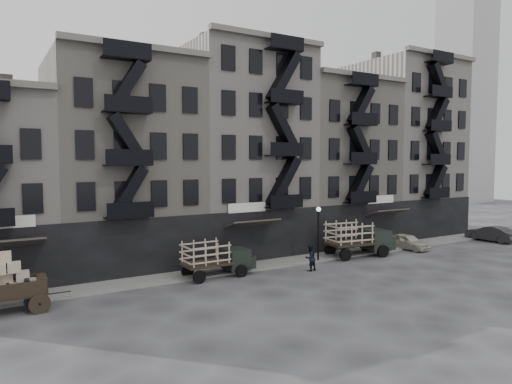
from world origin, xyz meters
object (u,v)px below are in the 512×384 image
wagon (7,279)px  car_east (407,241)px  stake_truck_east (359,236)px  pedestrian_mid (310,258)px  pedestrian_west (28,295)px  stake_truck_west (217,256)px  car_far (491,234)px

wagon → car_east: bearing=3.8°
stake_truck_east → pedestrian_mid: stake_truck_east is taller
pedestrian_west → pedestrian_mid: size_ratio=0.96×
wagon → stake_truck_west: 12.50m
stake_truck_west → car_east: 18.67m
car_east → pedestrian_west: 30.20m
car_east → car_far: bearing=-14.0°
pedestrian_west → pedestrian_mid: bearing=-60.3°
wagon → car_far: (41.22, -0.38, -1.03)m
stake_truck_east → pedestrian_mid: 6.76m
car_east → stake_truck_east: bearing=174.3°
car_far → pedestrian_mid: size_ratio=2.43×
pedestrian_west → wagon: bearing=103.3°
pedestrian_west → stake_truck_east: bearing=-55.4°
stake_truck_east → wagon: bearing=-169.9°
car_far → pedestrian_west: pedestrian_west is taller
stake_truck_west → stake_truck_east: 12.84m
stake_truck_west → pedestrian_west: size_ratio=2.77×
car_east → car_far: 10.22m
stake_truck_east → pedestrian_mid: size_ratio=3.21×
stake_truck_west → car_far: (28.77, -1.44, -0.67)m
wagon → car_east: 31.14m
car_east → wagon: bearing=176.1°
stake_truck_west → car_east: (18.65, -0.00, -0.74)m
stake_truck_east → pedestrian_mid: bearing=-155.9°
stake_truck_east → car_east: bearing=7.9°
car_far → pedestrian_mid: pedestrian_mid is taller
car_far → stake_truck_west: bearing=-5.1°
car_far → pedestrian_west: size_ratio=2.53×
car_east → car_far: size_ratio=0.88×
wagon → stake_truck_west: (12.45, 1.07, -0.36)m
stake_truck_east → stake_truck_west: bearing=-172.4°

